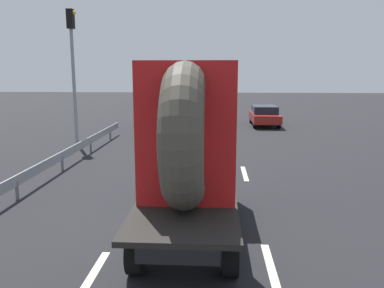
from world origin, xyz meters
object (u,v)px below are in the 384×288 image
(distant_sedan, at_px, (157,116))
(flatbed_truck, at_px, (190,154))
(oncoming_car, at_px, (264,115))
(traffic_light, at_px, (73,59))

(distant_sedan, bearing_deg, flatbed_truck, -79.04)
(flatbed_truck, relative_size, distant_sedan, 1.27)
(flatbed_truck, distance_m, oncoming_car, 18.55)
(flatbed_truck, bearing_deg, traffic_light, 121.39)
(traffic_light, bearing_deg, distant_sedan, 64.08)
(distant_sedan, distance_m, traffic_light, 7.89)
(flatbed_truck, relative_size, oncoming_car, 1.36)
(distant_sedan, relative_size, oncoming_car, 1.07)
(traffic_light, relative_size, oncoming_car, 1.59)
(distant_sedan, height_order, traffic_light, traffic_light)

